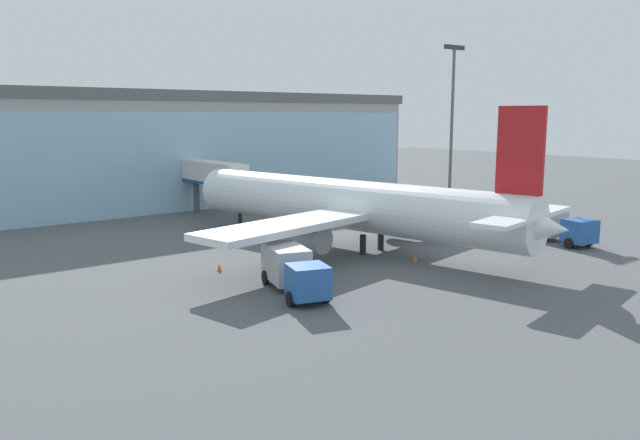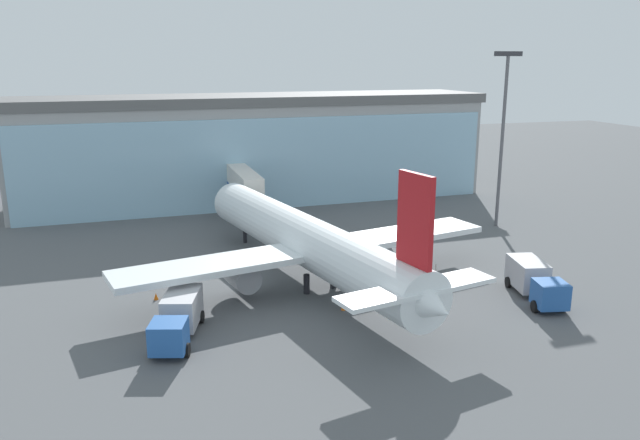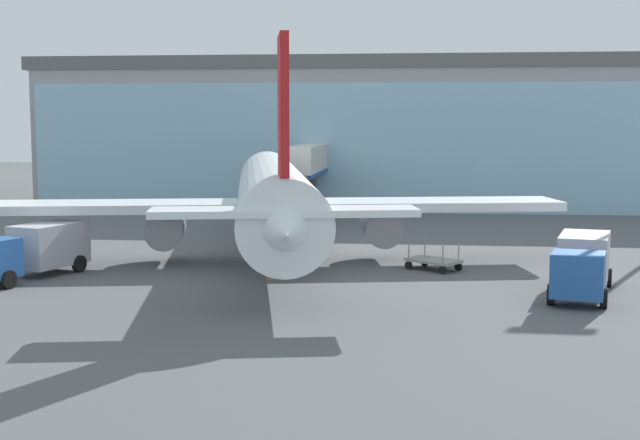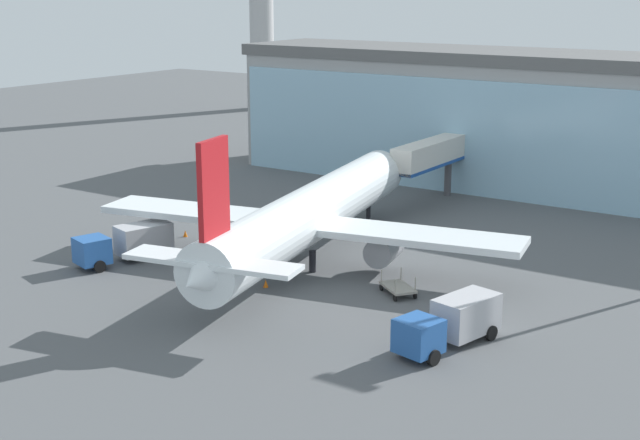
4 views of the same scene
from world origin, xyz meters
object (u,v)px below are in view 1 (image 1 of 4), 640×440
object	(u,v)px
jet_bridge	(213,175)
fuel_truck	(554,225)
safety_cone_wingtip	(219,267)
airplane	(352,206)
baggage_cart	(449,234)
apron_light_mast	(452,112)
safety_cone_nose	(415,258)
catering_truck	(293,269)

from	to	relation	value
jet_bridge	fuel_truck	distance (m)	34.74
jet_bridge	safety_cone_wingtip	world-z (taller)	jet_bridge
airplane	fuel_truck	bearing A→B (deg)	-129.83
fuel_truck	baggage_cart	size ratio (longest dim) A/B	2.37
jet_bridge	baggage_cart	xyz separation A→B (m)	(10.36, -24.13, -4.08)
safety_cone_wingtip	fuel_truck	bearing A→B (deg)	-16.53
apron_light_mast	fuel_truck	world-z (taller)	apron_light_mast
jet_bridge	safety_cone_wingtip	size ratio (longest dim) A/B	20.26
jet_bridge	safety_cone_wingtip	distance (m)	24.72
baggage_cart	apron_light_mast	bearing A→B (deg)	-103.12
jet_bridge	apron_light_mast	bearing A→B (deg)	-111.05
jet_bridge	apron_light_mast	distance (m)	29.23
baggage_cart	safety_cone_nose	bearing A→B (deg)	60.86
safety_cone_wingtip	baggage_cart	bearing A→B (deg)	-6.61
catering_truck	baggage_cart	distance (m)	20.99
apron_light_mast	baggage_cart	xyz separation A→B (m)	(-16.27, -14.09, -10.74)
airplane	safety_cone_wingtip	distance (m)	12.79
airplane	safety_cone_wingtip	world-z (taller)	airplane
catering_truck	fuel_truck	world-z (taller)	same
catering_truck	fuel_truck	bearing A→B (deg)	104.72
apron_light_mast	safety_cone_nose	world-z (taller)	apron_light_mast
fuel_truck	safety_cone_nose	xyz separation A→B (m)	(-15.04, 2.09, -1.19)
fuel_truck	safety_cone_wingtip	size ratio (longest dim) A/B	13.82
jet_bridge	apron_light_mast	world-z (taller)	apron_light_mast
airplane	safety_cone_nose	size ratio (longest dim) A/B	64.75
catering_truck	safety_cone_wingtip	size ratio (longest dim) A/B	13.86
safety_cone_nose	jet_bridge	bearing A→B (deg)	94.34
safety_cone_nose	fuel_truck	bearing A→B (deg)	-7.91
jet_bridge	apron_light_mast	size ratio (longest dim) A/B	0.59
fuel_truck	safety_cone_wingtip	distance (m)	29.54
jet_bridge	baggage_cart	bearing A→B (deg)	-157.16
airplane	safety_cone_wingtip	xyz separation A→B (m)	(-12.35, -0.03, -3.32)
airplane	baggage_cart	bearing A→B (deg)	-117.38
jet_bridge	apron_light_mast	xyz separation A→B (m)	(26.63, -10.04, 6.66)
safety_cone_nose	safety_cone_wingtip	distance (m)	14.68
apron_light_mast	safety_cone_wingtip	size ratio (longest dim) A/B	34.49
catering_truck	fuel_truck	size ratio (longest dim) A/B	1.00
jet_bridge	baggage_cart	world-z (taller)	jet_bridge
fuel_truck	jet_bridge	bearing A→B (deg)	-137.70
apron_light_mast	baggage_cart	distance (m)	24.05
safety_cone_nose	apron_light_mast	bearing A→B (deg)	36.15
jet_bridge	safety_cone_wingtip	bearing A→B (deg)	152.39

